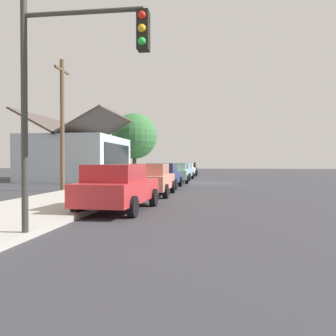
{
  "coord_description": "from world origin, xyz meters",
  "views": [
    {
      "loc": [
        -28.41,
        -0.46,
        1.68
      ],
      "look_at": [
        -0.11,
        3.3,
        1.18
      ],
      "focal_mm": 37.98,
      "sensor_mm": 36.0,
      "label": 1
    }
  ],
  "objects_px": {
    "traffic_light_main": "(71,76)",
    "car_seafoam": "(176,173)",
    "car_navy": "(163,175)",
    "car_cherry": "(118,187)",
    "car_charcoal": "(190,169)",
    "utility_pole_wooden": "(62,122)",
    "shade_tree": "(134,136)",
    "car_coral": "(151,179)",
    "car_ivory": "(186,170)",
    "fire_hydrant_red": "(150,178)",
    "car_skyblue": "(181,171)"
  },
  "relations": [
    {
      "from": "utility_pole_wooden",
      "to": "shade_tree",
      "type": "bearing_deg",
      "value": 0.96
    },
    {
      "from": "car_navy",
      "to": "car_cherry",
      "type": "bearing_deg",
      "value": -179.35
    },
    {
      "from": "car_navy",
      "to": "fire_hydrant_red",
      "type": "height_order",
      "value": "car_navy"
    },
    {
      "from": "car_skyblue",
      "to": "shade_tree",
      "type": "bearing_deg",
      "value": 49.65
    },
    {
      "from": "car_coral",
      "to": "car_skyblue",
      "type": "xyz_separation_m",
      "value": [
        16.02,
        0.0,
        -0.0
      ]
    },
    {
      "from": "car_seafoam",
      "to": "shade_tree",
      "type": "distance_m",
      "value": 12.67
    },
    {
      "from": "car_coral",
      "to": "car_skyblue",
      "type": "height_order",
      "value": "same"
    },
    {
      "from": "car_charcoal",
      "to": "traffic_light_main",
      "type": "distance_m",
      "value": 37.44
    },
    {
      "from": "car_seafoam",
      "to": "traffic_light_main",
      "type": "height_order",
      "value": "traffic_light_main"
    },
    {
      "from": "car_navy",
      "to": "car_seafoam",
      "type": "height_order",
      "value": "same"
    },
    {
      "from": "car_charcoal",
      "to": "car_seafoam",
      "type": "bearing_deg",
      "value": 178.06
    },
    {
      "from": "car_coral",
      "to": "shade_tree",
      "type": "relative_size",
      "value": 0.66
    },
    {
      "from": "car_ivory",
      "to": "car_charcoal",
      "type": "distance_m",
      "value": 5.2
    },
    {
      "from": "car_seafoam",
      "to": "utility_pole_wooden",
      "type": "bearing_deg",
      "value": 145.97
    },
    {
      "from": "traffic_light_main",
      "to": "car_seafoam",
      "type": "bearing_deg",
      "value": 0.34
    },
    {
      "from": "car_skyblue",
      "to": "car_seafoam",
      "type": "bearing_deg",
      "value": -176.57
    },
    {
      "from": "shade_tree",
      "to": "car_seafoam",
      "type": "bearing_deg",
      "value": -151.05
    },
    {
      "from": "car_skyblue",
      "to": "utility_pole_wooden",
      "type": "xyz_separation_m",
      "value": [
        -14.18,
        5.49,
        3.11
      ]
    },
    {
      "from": "car_cherry",
      "to": "car_skyblue",
      "type": "height_order",
      "value": "same"
    },
    {
      "from": "car_cherry",
      "to": "fire_hydrant_red",
      "type": "relative_size",
      "value": 6.49
    },
    {
      "from": "fire_hydrant_red",
      "to": "shade_tree",
      "type": "bearing_deg",
      "value": 17.35
    },
    {
      "from": "car_navy",
      "to": "car_seafoam",
      "type": "distance_m",
      "value": 5.92
    },
    {
      "from": "car_seafoam",
      "to": "car_coral",
      "type": "bearing_deg",
      "value": 177.15
    },
    {
      "from": "car_coral",
      "to": "car_charcoal",
      "type": "height_order",
      "value": "same"
    },
    {
      "from": "car_navy",
      "to": "utility_pole_wooden",
      "type": "bearing_deg",
      "value": 121.01
    },
    {
      "from": "car_coral",
      "to": "car_ivory",
      "type": "xyz_separation_m",
      "value": [
        21.81,
        0.05,
        -0.0
      ]
    },
    {
      "from": "car_charcoal",
      "to": "traffic_light_main",
      "type": "bearing_deg",
      "value": 178.19
    },
    {
      "from": "traffic_light_main",
      "to": "car_charcoal",
      "type": "bearing_deg",
      "value": 0.24
    },
    {
      "from": "utility_pole_wooden",
      "to": "car_coral",
      "type": "bearing_deg",
      "value": -108.53
    },
    {
      "from": "car_coral",
      "to": "car_skyblue",
      "type": "bearing_deg",
      "value": -0.3
    },
    {
      "from": "car_coral",
      "to": "traffic_light_main",
      "type": "xyz_separation_m",
      "value": [
        -10.33,
        -0.16,
        2.68
      ]
    },
    {
      "from": "shade_tree",
      "to": "car_charcoal",
      "type": "bearing_deg",
      "value": -46.7
    },
    {
      "from": "car_skyblue",
      "to": "car_charcoal",
      "type": "bearing_deg",
      "value": 2.95
    },
    {
      "from": "car_cherry",
      "to": "utility_pole_wooden",
      "type": "height_order",
      "value": "utility_pole_wooden"
    },
    {
      "from": "car_coral",
      "to": "shade_tree",
      "type": "distance_m",
      "value": 22.6
    },
    {
      "from": "utility_pole_wooden",
      "to": "car_ivory",
      "type": "bearing_deg",
      "value": -15.26
    },
    {
      "from": "car_seafoam",
      "to": "car_ivory",
      "type": "height_order",
      "value": "same"
    },
    {
      "from": "car_skyblue",
      "to": "car_charcoal",
      "type": "xyz_separation_m",
      "value": [
        10.99,
        -0.01,
        0.0
      ]
    },
    {
      "from": "car_charcoal",
      "to": "utility_pole_wooden",
      "type": "height_order",
      "value": "utility_pole_wooden"
    },
    {
      "from": "car_seafoam",
      "to": "fire_hydrant_red",
      "type": "distance_m",
      "value": 3.62
    },
    {
      "from": "car_coral",
      "to": "utility_pole_wooden",
      "type": "xyz_separation_m",
      "value": [
        1.84,
        5.5,
        3.11
      ]
    },
    {
      "from": "car_navy",
      "to": "fire_hydrant_red",
      "type": "distance_m",
      "value": 3.01
    },
    {
      "from": "car_ivory",
      "to": "fire_hydrant_red",
      "type": "height_order",
      "value": "car_ivory"
    },
    {
      "from": "car_charcoal",
      "to": "shade_tree",
      "type": "bearing_deg",
      "value": 131.26
    },
    {
      "from": "car_seafoam",
      "to": "utility_pole_wooden",
      "type": "xyz_separation_m",
      "value": [
        -9.08,
        5.53,
        3.11
      ]
    },
    {
      "from": "car_ivory",
      "to": "utility_pole_wooden",
      "type": "bearing_deg",
      "value": 166.18
    },
    {
      "from": "car_seafoam",
      "to": "car_charcoal",
      "type": "distance_m",
      "value": 16.09
    },
    {
      "from": "car_cherry",
      "to": "car_navy",
      "type": "distance_m",
      "value": 10.71
    },
    {
      "from": "utility_pole_wooden",
      "to": "fire_hydrant_red",
      "type": "bearing_deg",
      "value": -34.52
    },
    {
      "from": "car_ivory",
      "to": "fire_hydrant_red",
      "type": "bearing_deg",
      "value": 175.59
    }
  ]
}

